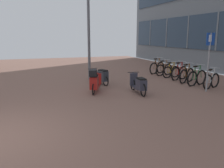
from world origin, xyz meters
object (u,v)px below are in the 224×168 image
(scooter_mid, at_px, (95,82))
(parking_sign, at_px, (209,56))
(bicycle_rack_05, at_px, (164,70))
(scooter_far, at_px, (139,84))
(bicycle_rack_04, at_px, (171,72))
(bicycle_rack_03, at_px, (179,73))
(lamp_post, at_px, (88,18))
(scooter_near, at_px, (101,76))
(bicycle_rack_02, at_px, (187,75))
(bicycle_rack_01, at_px, (197,78))
(bicycle_rack_00, at_px, (211,81))
(bicycle_rack_06, at_px, (157,68))

(scooter_mid, bearing_deg, parking_sign, -16.91)
(bicycle_rack_05, xyz_separation_m, scooter_far, (-3.38, -3.60, 0.04))
(bicycle_rack_04, bearing_deg, bicycle_rack_05, 90.58)
(bicycle_rack_03, distance_m, scooter_far, 3.99)
(lamp_post, bearing_deg, parking_sign, -48.15)
(scooter_mid, distance_m, parking_sign, 4.79)
(scooter_near, bearing_deg, bicycle_rack_03, -2.82)
(bicycle_rack_02, height_order, scooter_near, bicycle_rack_02)
(bicycle_rack_04, bearing_deg, bicycle_rack_01, -92.02)
(bicycle_rack_03, height_order, scooter_near, bicycle_rack_03)
(bicycle_rack_00, bearing_deg, bicycle_rack_05, 91.67)
(scooter_far, bearing_deg, bicycle_rack_06, 52.45)
(bicycle_rack_01, distance_m, bicycle_rack_05, 3.01)
(bicycle_rack_00, distance_m, scooter_mid, 5.21)
(bicycle_rack_01, xyz_separation_m, bicycle_rack_06, (0.04, 3.76, 0.00))
(bicycle_rack_02, bearing_deg, scooter_near, 167.13)
(bicycle_rack_04, relative_size, scooter_near, 0.80)
(bicycle_rack_00, height_order, bicycle_rack_05, bicycle_rack_05)
(scooter_mid, height_order, parking_sign, parking_sign)
(bicycle_rack_00, distance_m, bicycle_rack_05, 3.76)
(bicycle_rack_04, xyz_separation_m, bicycle_rack_06, (-0.04, 1.50, 0.03))
(scooter_near, xyz_separation_m, lamp_post, (-0.18, 1.49, 2.83))
(bicycle_rack_04, height_order, scooter_mid, scooter_mid)
(scooter_far, distance_m, lamp_post, 4.87)
(bicycle_rack_05, relative_size, scooter_far, 0.79)
(scooter_near, distance_m, parking_sign, 4.89)
(bicycle_rack_01, bearing_deg, bicycle_rack_02, 90.46)
(lamp_post, bearing_deg, bicycle_rack_05, -2.52)
(parking_sign, bearing_deg, bicycle_rack_06, 84.20)
(bicycle_rack_06, relative_size, parking_sign, 0.56)
(bicycle_rack_01, height_order, parking_sign, parking_sign)
(bicycle_rack_00, relative_size, lamp_post, 0.22)
(bicycle_rack_03, xyz_separation_m, scooter_mid, (-5.02, -1.34, 0.10))
(bicycle_rack_00, height_order, bicycle_rack_02, bicycle_rack_02)
(bicycle_rack_01, relative_size, bicycle_rack_06, 1.03)
(scooter_far, relative_size, parking_sign, 0.70)
(scooter_near, bearing_deg, bicycle_rack_01, -22.09)
(scooter_far, distance_m, parking_sign, 3.12)
(bicycle_rack_02, height_order, bicycle_rack_05, bicycle_rack_02)
(scooter_far, bearing_deg, parking_sign, -12.06)
(bicycle_rack_02, xyz_separation_m, bicycle_rack_05, (0.08, 2.26, -0.01))
(lamp_post, bearing_deg, bicycle_rack_00, -40.75)
(bicycle_rack_03, xyz_separation_m, bicycle_rack_04, (-0.00, 0.75, -0.03))
(scooter_near, bearing_deg, scooter_mid, -114.53)
(bicycle_rack_00, xyz_separation_m, scooter_mid, (-5.12, 0.91, 0.12))
(bicycle_rack_00, xyz_separation_m, bicycle_rack_03, (-0.10, 2.26, 0.02))
(bicycle_rack_05, height_order, scooter_mid, scooter_mid)
(bicycle_rack_03, height_order, parking_sign, parking_sign)
(bicycle_rack_04, bearing_deg, scooter_far, -139.93)
(bicycle_rack_02, xyz_separation_m, bicycle_rack_03, (0.09, 0.75, 0.00))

